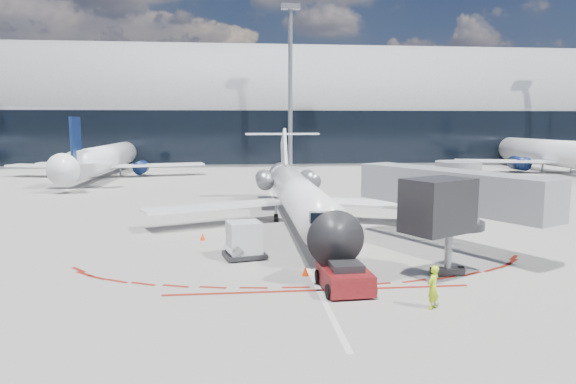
{
  "coord_description": "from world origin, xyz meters",
  "views": [
    {
      "loc": [
        -3.65,
        -33.66,
        7.57
      ],
      "look_at": [
        -0.17,
        0.64,
        2.86
      ],
      "focal_mm": 32.0,
      "sensor_mm": 36.0,
      "label": 1
    }
  ],
  "objects": [
    {
      "name": "uld_container",
      "position": [
        -3.26,
        -5.56,
        1.02
      ],
      "size": [
        2.57,
        2.33,
        2.07
      ],
      "rotation": [
        0.0,
        0.0,
        0.23
      ],
      "color": "black",
      "rests_on": "ground"
    },
    {
      "name": "safety_cone_right",
      "position": [
        -0.3,
        -9.21,
        0.25
      ],
      "size": [
        0.36,
        0.36,
        0.49
      ],
      "primitive_type": "cone",
      "color": "#FF3605",
      "rests_on": "ground"
    },
    {
      "name": "jet_bridge",
      "position": [
        9.79,
        -3.01,
        3.01
      ],
      "size": [
        10.03,
        15.2,
        4.9
      ],
      "color": "gray",
      "rests_on": "ground"
    },
    {
      "name": "bg_airliner_2",
      "position": [
        44.53,
        40.04,
        5.71
      ],
      "size": [
        35.32,
        37.4,
        11.43
      ],
      "primitive_type": null,
      "color": "white",
      "rests_on": "ground"
    },
    {
      "name": "ground",
      "position": [
        0.0,
        0.0,
        0.0
      ],
      "size": [
        260.0,
        260.0,
        0.0
      ],
      "primitive_type": "plane",
      "color": "gray",
      "rests_on": "ground"
    },
    {
      "name": "pushback_tug",
      "position": [
        1.18,
        -11.51,
        0.59
      ],
      "size": [
        2.33,
        5.16,
        1.33
      ],
      "rotation": [
        0.0,
        0.0,
        0.05
      ],
      "color": "#590C0E",
      "rests_on": "ground"
    },
    {
      "name": "light_mast_centre",
      "position": [
        5.0,
        48.0,
        12.5
      ],
      "size": [
        0.7,
        0.7,
        25.0
      ],
      "primitive_type": "cylinder",
      "color": "gray",
      "rests_on": "ground"
    },
    {
      "name": "apron_stop_bar",
      "position": [
        0.0,
        -11.5,
        0.01
      ],
      "size": [
        14.0,
        0.25,
        0.01
      ],
      "primitive_type": "cube",
      "color": "maroon",
      "rests_on": "ground"
    },
    {
      "name": "regional_jet",
      "position": [
        0.8,
        3.47,
        2.34
      ],
      "size": [
        22.69,
        27.98,
        7.01
      ],
      "color": "white",
      "rests_on": "ground"
    },
    {
      "name": "apron_centerline",
      "position": [
        0.0,
        2.0,
        0.01
      ],
      "size": [
        0.25,
        40.0,
        0.01
      ],
      "primitive_type": "cube",
      "color": "silver",
      "rests_on": "ground"
    },
    {
      "name": "terminal_building",
      "position": [
        0.0,
        64.97,
        8.52
      ],
      "size": [
        150.0,
        24.15,
        24.0
      ],
      "color": "#999C9E",
      "rests_on": "ground"
    },
    {
      "name": "safety_cone_left",
      "position": [
        -5.87,
        -0.92,
        0.24
      ],
      "size": [
        0.34,
        0.34,
        0.47
      ],
      "primitive_type": "cone",
      "color": "#FF3605",
      "rests_on": "ground"
    },
    {
      "name": "bg_airliner_1",
      "position": [
        -21.7,
        40.22,
        5.1
      ],
      "size": [
        31.54,
        33.4,
        10.2
      ],
      "primitive_type": null,
      "color": "white",
      "rests_on": "ground"
    },
    {
      "name": "ramp_worker",
      "position": [
        4.24,
        -14.23,
        0.91
      ],
      "size": [
        0.78,
        0.77,
        1.82
      ],
      "primitive_type": "imported",
      "rotation": [
        0.0,
        0.0,
        3.9
      ],
      "color": "#BFEB18",
      "rests_on": "ground"
    }
  ]
}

